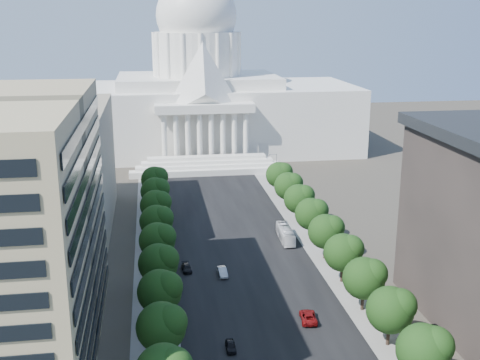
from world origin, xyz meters
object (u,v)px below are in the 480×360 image
car_dark_a (231,346)px  car_dark_b (187,268)px  car_red (308,317)px  city_bus (286,234)px  car_silver (222,272)px

car_dark_a → car_dark_b: bearing=100.5°
car_red → city_bus: city_bus is taller
car_red → car_dark_a: bearing=32.9°
car_dark_b → city_bus: city_bus is taller
car_silver → car_red: (12.46, -20.95, 0.01)m
car_silver → city_bus: city_bus is taller
car_silver → car_red: car_red is taller
car_silver → car_dark_b: car_silver is taller
car_silver → car_dark_b: 7.78m
car_dark_a → car_dark_b: car_dark_a is taller
car_dark_b → car_silver: bearing=-29.6°
car_dark_a → car_dark_b: 31.80m
car_silver → car_red: size_ratio=0.84×
car_dark_a → car_silver: car_silver is taller
car_red → city_bus: size_ratio=0.50×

